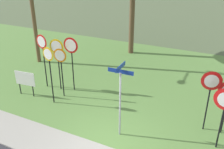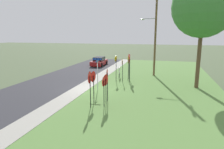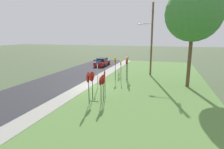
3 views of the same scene
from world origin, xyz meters
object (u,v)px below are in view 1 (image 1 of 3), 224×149
(notice_board, at_px, (25,80))
(street_name_post, at_px, (120,95))
(stop_sign_near_left, at_px, (61,63))
(stop_sign_near_right, at_px, (57,53))
(stop_sign_far_center, at_px, (43,50))
(stop_sign_far_right, at_px, (71,52))
(stop_sign_far_left, at_px, (49,64))
(yield_sign_near_left, at_px, (211,87))

(notice_board, bearing_deg, street_name_post, -14.52)
(stop_sign_near_left, height_order, stop_sign_near_right, stop_sign_near_right)
(stop_sign_near_left, distance_m, stop_sign_far_center, 1.53)
(stop_sign_far_right, height_order, street_name_post, street_name_post)
(stop_sign_far_left, distance_m, street_name_post, 3.89)
(stop_sign_far_left, bearing_deg, street_name_post, -3.79)
(stop_sign_near_left, height_order, stop_sign_far_center, stop_sign_far_center)
(stop_sign_far_center, height_order, street_name_post, street_name_post)
(stop_sign_near_left, height_order, stop_sign_far_left, stop_sign_far_left)
(street_name_post, bearing_deg, yield_sign_near_left, 29.75)
(stop_sign_far_left, bearing_deg, stop_sign_near_right, 120.24)
(notice_board, bearing_deg, stop_sign_far_left, -6.73)
(stop_sign_near_right, bearing_deg, stop_sign_far_center, 178.70)
(stop_sign_near_left, relative_size, stop_sign_near_right, 0.91)
(stop_sign_far_left, height_order, stop_sign_far_right, stop_sign_far_right)
(stop_sign_far_left, relative_size, stop_sign_far_right, 0.98)
(stop_sign_far_center, height_order, stop_sign_far_right, stop_sign_far_center)
(stop_sign_near_right, xyz_separation_m, stop_sign_far_center, (-0.85, -0.06, 0.08))
(stop_sign_far_left, xyz_separation_m, stop_sign_far_center, (-1.37, 1.18, 0.11))
(yield_sign_near_left, bearing_deg, notice_board, 176.77)
(stop_sign_far_left, height_order, stop_sign_far_center, stop_sign_far_center)
(stop_sign_near_right, relative_size, stop_sign_far_left, 0.99)
(stop_sign_far_center, distance_m, notice_board, 1.72)
(stop_sign_far_left, distance_m, notice_board, 2.00)
(stop_sign_near_right, xyz_separation_m, street_name_post, (4.32, -2.01, -0.25))
(stop_sign_far_center, bearing_deg, street_name_post, -11.44)
(stop_sign_near_left, distance_m, street_name_post, 4.02)
(yield_sign_near_left, height_order, notice_board, yield_sign_near_left)
(stop_sign_near_right, distance_m, stop_sign_far_left, 1.34)
(stop_sign_far_left, bearing_deg, stop_sign_far_center, 146.95)
(yield_sign_near_left, xyz_separation_m, notice_board, (-8.31, -0.97, -1.06))
(yield_sign_near_left, distance_m, street_name_post, 3.35)
(stop_sign_far_center, xyz_separation_m, street_name_post, (5.17, -1.95, -0.33))
(notice_board, bearing_deg, stop_sign_far_center, 70.10)
(stop_sign_near_left, xyz_separation_m, yield_sign_near_left, (6.60, 0.26, 0.11))
(stop_sign_near_right, relative_size, street_name_post, 0.93)
(yield_sign_near_left, relative_size, notice_board, 2.02)
(stop_sign_far_right, bearing_deg, stop_sign_far_center, -171.46)
(street_name_post, bearing_deg, stop_sign_far_center, 157.64)
(stop_sign_near_right, bearing_deg, stop_sign_far_right, 16.45)
(stop_sign_near_left, bearing_deg, street_name_post, -29.68)
(stop_sign_near_right, distance_m, stop_sign_far_center, 0.86)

